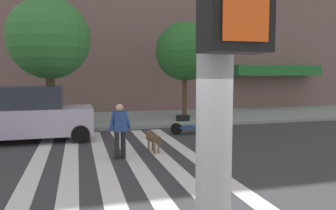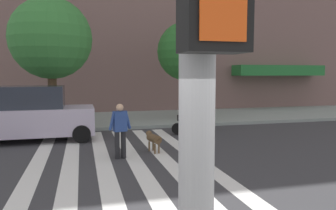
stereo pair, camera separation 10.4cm
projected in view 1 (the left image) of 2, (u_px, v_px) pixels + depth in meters
The scene contains 9 objects.
ground_plane at pixel (133, 169), 8.72m from camera, with size 160.00×160.00×0.00m, color #353538.
sidewalk_far at pixel (105, 120), 17.54m from camera, with size 80.00×6.00×0.15m, color gray.
crosswalk_stripes at pixel (123, 170), 8.65m from camera, with size 4.95×11.79×0.01m.
parked_car_behind_first at pixel (27, 115), 12.25m from camera, with size 4.68×2.02×2.06m.
parked_scooter at pixel (190, 123), 13.76m from camera, with size 1.63×0.50×1.11m.
street_tree_nearest at pixel (49, 39), 14.49m from camera, with size 3.60×3.60×5.73m.
street_tree_middle at pixel (185, 52), 17.28m from camera, with size 3.10×3.10×5.10m.
pedestrian_dog_walker at pixel (120, 128), 9.73m from camera, with size 0.70×0.32×1.64m.
dog_on_leash at pixel (153, 138), 10.60m from camera, with size 0.40×1.01×0.65m.
Camera 1 is at (-1.37, -2.26, 2.52)m, focal length 35.16 mm.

